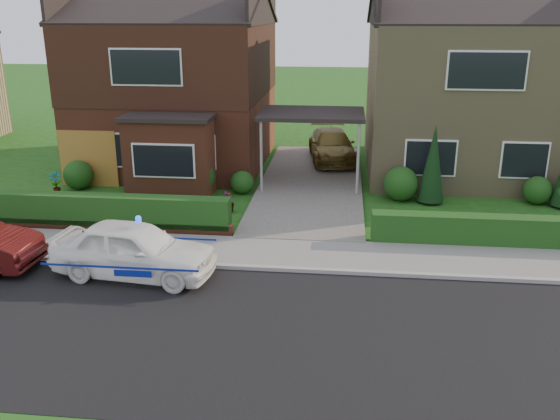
# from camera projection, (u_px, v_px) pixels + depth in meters

# --- Properties ---
(ground) EXTENTS (120.00, 120.00, 0.00)m
(ground) POSITION_uv_depth(u_px,v_px,m) (279.00, 334.00, 12.15)
(ground) COLOR #1B4713
(ground) RESTS_ON ground
(road) EXTENTS (60.00, 6.00, 0.02)m
(road) POSITION_uv_depth(u_px,v_px,m) (279.00, 334.00, 12.15)
(road) COLOR black
(road) RESTS_ON ground
(kerb) EXTENTS (60.00, 0.16, 0.12)m
(kerb) POSITION_uv_depth(u_px,v_px,m) (292.00, 270.00, 15.00)
(kerb) COLOR #9E9993
(kerb) RESTS_ON ground
(sidewalk) EXTENTS (60.00, 2.00, 0.10)m
(sidewalk) POSITION_uv_depth(u_px,v_px,m) (296.00, 254.00, 15.99)
(sidewalk) COLOR slate
(sidewalk) RESTS_ON ground
(driveway) EXTENTS (3.80, 12.00, 0.12)m
(driveway) POSITION_uv_depth(u_px,v_px,m) (311.00, 183.00, 22.49)
(driveway) COLOR #666059
(driveway) RESTS_ON ground
(house_left) EXTENTS (7.50, 9.53, 7.25)m
(house_left) POSITION_uv_depth(u_px,v_px,m) (178.00, 73.00, 24.61)
(house_left) COLOR brown
(house_left) RESTS_ON ground
(house_right) EXTENTS (7.50, 8.06, 7.25)m
(house_right) POSITION_uv_depth(u_px,v_px,m) (462.00, 80.00, 23.55)
(house_right) COLOR #95845B
(house_right) RESTS_ON ground
(carport_link) EXTENTS (3.80, 3.00, 2.77)m
(carport_link) POSITION_uv_depth(u_px,v_px,m) (312.00, 115.00, 21.61)
(carport_link) COLOR black
(carport_link) RESTS_ON ground
(garage_door) EXTENTS (2.20, 0.10, 2.10)m
(garage_door) POSITION_uv_depth(u_px,v_px,m) (89.00, 159.00, 22.04)
(garage_door) COLOR brown
(garage_door) RESTS_ON ground
(dwarf_wall) EXTENTS (7.70, 0.25, 0.36)m
(dwarf_wall) POSITION_uv_depth(u_px,v_px,m) (106.00, 226.00, 17.68)
(dwarf_wall) COLOR brown
(dwarf_wall) RESTS_ON ground
(hedge_left) EXTENTS (7.50, 0.55, 0.90)m
(hedge_left) POSITION_uv_depth(u_px,v_px,m) (108.00, 230.00, 17.88)
(hedge_left) COLOR #163912
(hedge_left) RESTS_ON ground
(hedge_right) EXTENTS (7.50, 0.55, 0.80)m
(hedge_right) POSITION_uv_depth(u_px,v_px,m) (506.00, 247.00, 16.59)
(hedge_right) COLOR #163912
(hedge_right) RESTS_ON ground
(shrub_left_far) EXTENTS (1.08, 1.08, 1.08)m
(shrub_left_far) POSITION_uv_depth(u_px,v_px,m) (78.00, 175.00, 21.79)
(shrub_left_far) COLOR #163912
(shrub_left_far) RESTS_ON ground
(shrub_left_mid) EXTENTS (1.32, 1.32, 1.32)m
(shrub_left_mid) POSITION_uv_depth(u_px,v_px,m) (196.00, 177.00, 21.10)
(shrub_left_mid) COLOR #163912
(shrub_left_mid) RESTS_ON ground
(shrub_left_near) EXTENTS (0.84, 0.84, 0.84)m
(shrub_left_near) POSITION_uv_depth(u_px,v_px,m) (242.00, 182.00, 21.30)
(shrub_left_near) COLOR #163912
(shrub_left_near) RESTS_ON ground
(shrub_right_near) EXTENTS (1.20, 1.20, 1.20)m
(shrub_right_near) POSITION_uv_depth(u_px,v_px,m) (401.00, 184.00, 20.48)
(shrub_right_near) COLOR #163912
(shrub_right_near) RESTS_ON ground
(shrub_right_mid) EXTENTS (0.96, 0.96, 0.96)m
(shrub_right_mid) POSITION_uv_depth(u_px,v_px,m) (537.00, 190.00, 20.14)
(shrub_right_mid) COLOR #163912
(shrub_right_mid) RESTS_ON ground
(conifer_a) EXTENTS (0.90, 0.90, 2.60)m
(conifer_a) POSITION_uv_depth(u_px,v_px,m) (433.00, 166.00, 19.96)
(conifer_a) COLOR black
(conifer_a) RESTS_ON ground
(police_car) EXTENTS (3.75, 4.24, 1.55)m
(police_car) POSITION_uv_depth(u_px,v_px,m) (134.00, 250.00, 14.58)
(police_car) COLOR white
(police_car) RESTS_ON ground
(driveway_car) EXTENTS (2.38, 4.64, 1.29)m
(driveway_car) POSITION_uv_depth(u_px,v_px,m) (332.00, 145.00, 25.48)
(driveway_car) COLOR brown
(driveway_car) RESTS_ON driveway
(potted_plant_a) EXTENTS (0.48, 0.35, 0.85)m
(potted_plant_a) POSITION_uv_depth(u_px,v_px,m) (56.00, 183.00, 21.14)
(potted_plant_a) COLOR gray
(potted_plant_a) RESTS_ON ground
(potted_plant_b) EXTENTS (0.56, 0.54, 0.79)m
(potted_plant_b) POSITION_uv_depth(u_px,v_px,m) (135.00, 213.00, 18.20)
(potted_plant_b) COLOR gray
(potted_plant_b) RESTS_ON ground
(potted_plant_c) EXTENTS (0.41, 0.41, 0.71)m
(potted_plant_c) POSITION_uv_depth(u_px,v_px,m) (228.00, 202.00, 19.30)
(potted_plant_c) COLOR gray
(potted_plant_c) RESTS_ON ground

